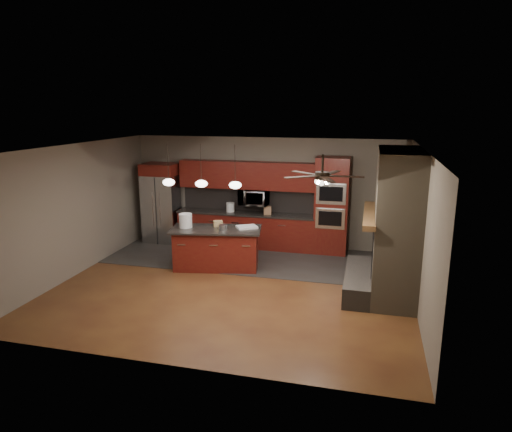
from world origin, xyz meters
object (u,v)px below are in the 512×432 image
(oven_tower, at_px, (332,206))
(kitchen_island, at_px, (216,248))
(white_bucket, at_px, (186,221))
(counter_box, at_px, (267,210))
(paint_tray, at_px, (247,227))
(counter_bucket, at_px, (230,207))
(refrigerator, at_px, (162,203))
(paint_can, at_px, (223,228))
(cardboard_box, at_px, (218,224))
(microwave, at_px, (254,197))

(oven_tower, distance_m, kitchen_island, 3.04)
(white_bucket, relative_size, counter_box, 1.53)
(paint_tray, xyz_separation_m, counter_bucket, (-0.85, 1.52, 0.08))
(counter_box, bearing_deg, kitchen_island, -129.17)
(paint_tray, bearing_deg, kitchen_island, 166.23)
(kitchen_island, relative_size, paint_tray, 4.83)
(refrigerator, relative_size, counter_bucket, 8.93)
(refrigerator, xyz_separation_m, counter_bucket, (1.88, 0.08, -0.04))
(oven_tower, relative_size, counter_bucket, 10.09)
(refrigerator, xyz_separation_m, kitchen_island, (2.09, -1.67, -0.59))
(paint_tray, height_order, counter_box, counter_box)
(paint_can, height_order, cardboard_box, cardboard_box)
(paint_tray, relative_size, counter_box, 2.14)
(white_bucket, bearing_deg, cardboard_box, 22.07)
(white_bucket, relative_size, cardboard_box, 1.57)
(paint_can, xyz_separation_m, paint_tray, (0.45, 0.31, -0.04))
(paint_can, bearing_deg, oven_tower, 39.91)
(cardboard_box, bearing_deg, paint_tray, -23.46)
(cardboard_box, bearing_deg, kitchen_island, -109.65)
(oven_tower, bearing_deg, cardboard_box, -147.38)
(microwave, xyz_separation_m, kitchen_island, (-0.41, -1.80, -0.83))
(oven_tower, bearing_deg, paint_can, -140.09)
(paint_can, distance_m, cardboard_box, 0.36)
(oven_tower, height_order, microwave, oven_tower)
(refrigerator, distance_m, paint_tray, 3.10)
(cardboard_box, bearing_deg, oven_tower, 7.45)
(paint_can, bearing_deg, microwave, 83.57)
(refrigerator, distance_m, paint_can, 2.88)
(white_bucket, bearing_deg, paint_can, -1.37)
(counter_bucket, bearing_deg, paint_tray, -60.77)
(kitchen_island, bearing_deg, microwave, 66.84)
(counter_bucket, bearing_deg, kitchen_island, -83.25)
(paint_can, bearing_deg, cardboard_box, 126.11)
(counter_bucket, bearing_deg, microwave, 4.66)
(oven_tower, height_order, white_bucket, oven_tower)
(paint_can, xyz_separation_m, counter_box, (0.59, 1.79, 0.02))
(kitchen_island, relative_size, cardboard_box, 10.62)
(cardboard_box, distance_m, counter_box, 1.70)
(counter_bucket, bearing_deg, oven_tower, -0.16)
(oven_tower, distance_m, white_bucket, 3.57)
(paint_tray, bearing_deg, refrigerator, 119.37)
(refrigerator, xyz_separation_m, paint_tray, (2.74, -1.44, -0.11))
(oven_tower, height_order, paint_tray, oven_tower)
(counter_bucket, bearing_deg, cardboard_box, -83.09)
(microwave, xyz_separation_m, refrigerator, (-2.50, -0.13, -0.25))
(paint_tray, bearing_deg, counter_bucket, 86.41)
(paint_tray, bearing_deg, paint_can, -178.15)
(microwave, distance_m, paint_tray, 1.63)
(oven_tower, distance_m, paint_can, 2.86)
(kitchen_island, relative_size, counter_box, 10.35)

